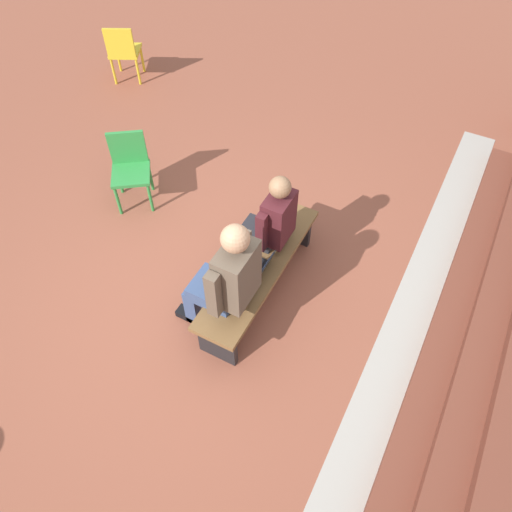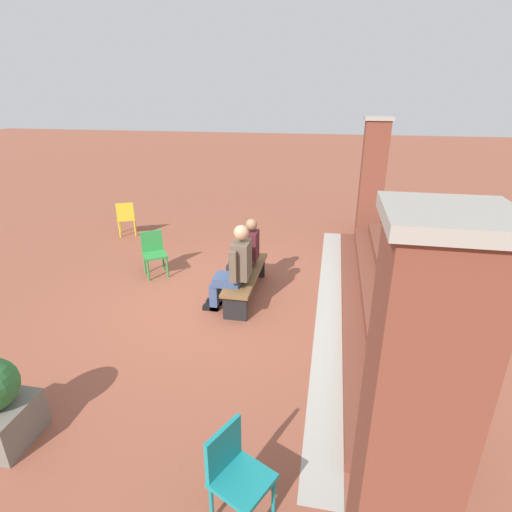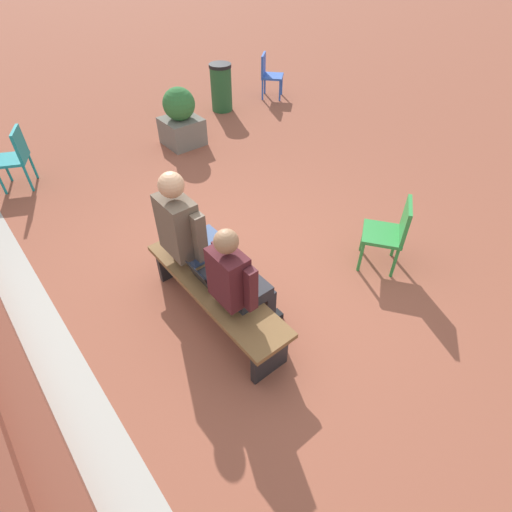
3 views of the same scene
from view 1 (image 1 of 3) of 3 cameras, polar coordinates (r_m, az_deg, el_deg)
The scene contains 9 objects.
ground_plane at distance 5.00m, azimuth -5.06°, elevation -5.21°, with size 60.00×60.00×0.00m, color brown.
concrete_strip at distance 4.87m, azimuth 15.71°, elevation -10.38°, with size 7.27×0.40×0.01m, color #A8A399.
brick_steps at distance 4.80m, azimuth 24.73°, elevation -12.51°, with size 6.47×0.90×0.45m.
bench at distance 4.76m, azimuth 0.38°, elevation -1.67°, with size 1.80×0.44×0.45m.
person_student at distance 4.69m, azimuth 1.41°, elevation 3.78°, with size 0.51×0.65×1.30m.
person_adult at distance 4.21m, azimuth -3.49°, elevation -2.55°, with size 0.60×0.75×1.44m.
laptop at distance 4.59m, azimuth 0.01°, elevation -1.40°, with size 0.32×0.29×0.21m.
plastic_chair_foreground at distance 7.95m, azimuth -14.93°, elevation 21.82°, with size 0.56×0.56×0.84m.
plastic_chair_far_left at distance 5.80m, azimuth -14.20°, elevation 10.06°, with size 0.59×0.59×0.84m.
Camera 1 is at (2.27, 1.69, 4.12)m, focal length 35.00 mm.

